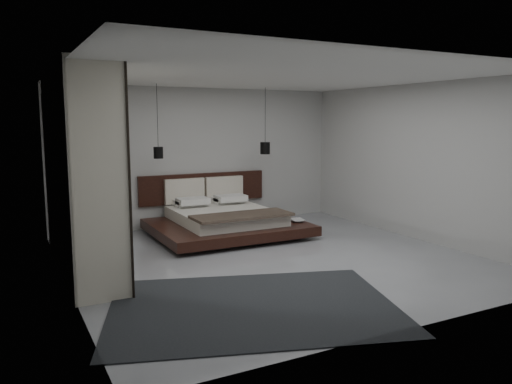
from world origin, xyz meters
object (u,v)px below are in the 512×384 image
pendant_left (158,152)px  rug (253,306)px  lattice_screen (49,171)px  pendant_right (265,148)px  bed (224,219)px  wardrobe (80,172)px

pendant_left → rug: bearing=-91.6°
lattice_screen → rug: (1.75, -4.15, -1.29)m
pendant_right → rug: 4.93m
bed → pendant_left: size_ratio=2.01×
pendant_left → pendant_right: size_ratio=1.01×
bed → rug: size_ratio=0.83×
wardrobe → lattice_screen: bearing=98.0°
lattice_screen → bed: bearing=-10.3°
pendant_right → pendant_left: bearing=-180.0°
pendant_right → rug: bearing=-120.2°
lattice_screen → pendant_right: 4.11m
lattice_screen → rug: size_ratio=0.80×
bed → wardrobe: size_ratio=0.93×
lattice_screen → bed: lattice_screen is taller
pendant_left → rug: pendant_left is taller
bed → pendant_left: pendant_left is taller
lattice_screen → pendant_right: pendant_right is taller
bed → pendant_right: size_ratio=2.03×
bed → pendant_right: bearing=20.7°
bed → pendant_left: 1.75m
pendant_right → wardrobe: 4.20m
rug → wardrobe: bearing=122.5°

